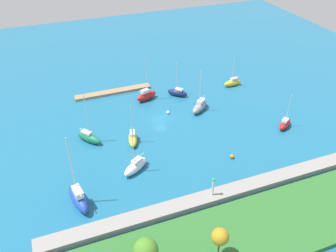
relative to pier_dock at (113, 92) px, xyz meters
name	(u,v)px	position (x,y,z in m)	size (l,w,h in m)	color
water	(160,120)	(-7.06, 16.25, -0.33)	(160.00, 160.00, 0.00)	#1E668C
pier_dock	(113,92)	(0.00, 0.00, 0.00)	(19.81, 2.24, 0.65)	#997A56
breakwater	(213,197)	(-7.06, 43.17, 0.30)	(59.47, 2.88, 1.25)	gray
shoreline_park	(239,237)	(-7.06, 51.93, 0.09)	(64.07, 13.08, 0.82)	#2D6B2D
harbor_beacon	(213,185)	(-6.79, 43.17, 3.07)	(0.56, 0.56, 3.73)	silver
park_tree_midwest	(146,250)	(7.95, 52.06, 4.23)	(3.48, 3.48, 5.49)	brown
park_tree_east	(220,237)	(-2.23, 53.94, 4.64)	(2.51, 2.51, 5.44)	brown
sailboat_yellow_near_pier	(233,83)	(-31.01, 7.64, 0.65)	(5.22, 1.89, 8.78)	yellow
sailboat_red_far_north	(146,95)	(-6.99, 6.47, 0.92)	(6.03, 3.63, 11.15)	red
sailboat_green_center_basin	(89,137)	(9.81, 18.75, 0.75)	(5.22, 6.09, 11.44)	#19724C
sailboat_white_by_breakwater	(135,166)	(3.29, 31.20, 0.77)	(6.09, 4.89, 10.15)	white
sailboat_gray_lone_north	(200,106)	(-17.37, 15.87, 0.82)	(6.19, 5.50, 10.72)	gray
sailboat_blue_mid_basin	(78,197)	(14.74, 35.96, 1.30)	(3.39, 7.64, 13.83)	#2347B2
sailboat_navy_lone_south	(178,92)	(-15.11, 7.33, 0.60)	(5.14, 4.95, 9.21)	#141E4C
sailboat_yellow_outer_mooring	(133,138)	(1.22, 22.26, 0.64)	(3.12, 5.74, 9.24)	yellow
sailboat_red_along_channel	(285,124)	(-32.00, 29.24, 0.67)	(5.01, 4.09, 8.42)	red
mooring_buoy_orange	(232,156)	(-15.68, 34.52, 0.10)	(0.85, 0.85, 0.85)	orange
mooring_buoy_white	(168,112)	(-9.69, 14.57, 0.06)	(0.76, 0.76, 0.76)	white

